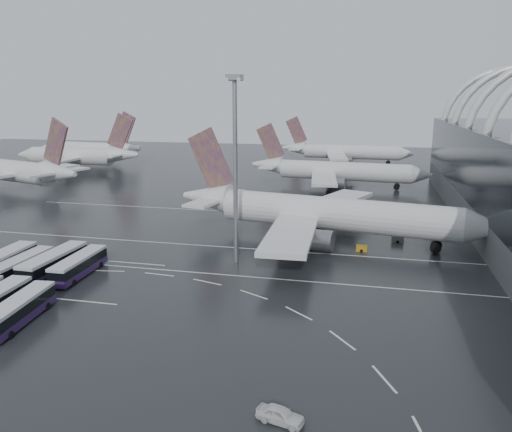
% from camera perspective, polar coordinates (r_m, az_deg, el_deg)
% --- Properties ---
extents(ground, '(420.00, 420.00, 0.00)m').
position_cam_1_polar(ground, '(79.27, -3.64, -6.20)').
color(ground, black).
rests_on(ground, ground).
extents(lane_marking_near, '(120.00, 0.25, 0.01)m').
position_cam_1_polar(lane_marking_near, '(77.47, -4.06, -6.68)').
color(lane_marking_near, silver).
rests_on(lane_marking_near, ground).
extents(lane_marking_mid, '(120.00, 0.25, 0.01)m').
position_cam_1_polar(lane_marking_mid, '(90.24, -1.49, -3.70)').
color(lane_marking_mid, silver).
rests_on(lane_marking_mid, ground).
extents(lane_marking_far, '(120.00, 0.25, 0.01)m').
position_cam_1_polar(lane_marking_far, '(116.63, 1.91, 0.28)').
color(lane_marking_far, silver).
rests_on(lane_marking_far, ground).
extents(bus_bay_line_south, '(28.00, 0.25, 0.01)m').
position_cam_1_polar(bus_bay_line_south, '(76.53, -24.96, -8.22)').
color(bus_bay_line_south, silver).
rests_on(bus_bay_line_south, ground).
extents(bus_bay_line_north, '(28.00, 0.25, 0.01)m').
position_cam_1_polar(bus_bay_line_north, '(88.82, -18.72, -4.72)').
color(bus_bay_line_north, silver).
rests_on(bus_bay_line_north, ground).
extents(airliner_main, '(61.14, 52.93, 20.76)m').
position_cam_1_polar(airliner_main, '(94.72, 7.36, 0.28)').
color(airliner_main, silver).
rests_on(airliner_main, ground).
extents(airliner_gate_b, '(54.19, 48.49, 18.80)m').
position_cam_1_polar(airliner_gate_b, '(152.56, 8.99, 5.06)').
color(airliner_gate_b, silver).
rests_on(airliner_gate_b, ground).
extents(airliner_gate_c, '(52.97, 48.75, 18.87)m').
position_cam_1_polar(airliner_gate_c, '(206.17, 9.98, 7.19)').
color(airliner_gate_c, silver).
rests_on(airliner_gate_c, ground).
extents(jet_remote_west, '(48.33, 39.27, 21.36)m').
position_cam_1_polar(jet_remote_west, '(159.50, -25.39, 4.58)').
color(jet_remote_west, silver).
rests_on(jet_remote_west, ground).
extents(jet_remote_mid, '(48.16, 38.72, 21.07)m').
position_cam_1_polar(jet_remote_mid, '(193.99, -19.55, 6.45)').
color(jet_remote_mid, silver).
rests_on(jet_remote_mid, ground).
extents(jet_remote_far, '(48.45, 39.08, 21.08)m').
position_cam_1_polar(jet_remote_far, '(215.99, -18.35, 7.19)').
color(jet_remote_far, silver).
rests_on(jet_remote_far, ground).
extents(bus_row_near_a, '(3.73, 14.11, 3.45)m').
position_cam_1_polar(bus_row_near_a, '(85.74, -27.14, -4.84)').
color(bus_row_near_a, '#231440').
rests_on(bus_row_near_a, ground).
extents(bus_row_near_b, '(3.01, 12.19, 3.00)m').
position_cam_1_polar(bus_row_near_b, '(84.11, -25.17, -5.15)').
color(bus_row_near_b, '#231440').
rests_on(bus_row_near_b, ground).
extents(bus_row_near_c, '(3.47, 13.83, 3.39)m').
position_cam_1_polar(bus_row_near_c, '(82.85, -22.10, -4.96)').
color(bus_row_near_c, '#231440').
rests_on(bus_row_near_c, ground).
extents(bus_row_near_d, '(3.34, 12.69, 3.10)m').
position_cam_1_polar(bus_row_near_d, '(80.83, -19.58, -5.31)').
color(bus_row_near_d, '#231440').
rests_on(bus_row_near_d, ground).
extents(bus_row_far_c, '(4.05, 12.65, 3.06)m').
position_cam_1_polar(bus_row_far_c, '(67.38, -25.49, -9.67)').
color(bus_row_far_c, '#231440').
rests_on(bus_row_far_c, ground).
extents(van_curve_b, '(4.44, 2.61, 1.42)m').
position_cam_1_polar(van_curve_b, '(45.04, 2.79, -21.74)').
color(van_curve_b, silver).
rests_on(van_curve_b, ground).
extents(floodlight_mast, '(2.30, 2.30, 29.94)m').
position_cam_1_polar(floodlight_mast, '(78.93, -2.40, 7.79)').
color(floodlight_mast, gray).
rests_on(floodlight_mast, ground).
extents(gse_cart_belly_a, '(1.91, 1.13, 1.04)m').
position_cam_1_polar(gse_cart_belly_a, '(90.38, 11.98, -3.63)').
color(gse_cart_belly_a, '#AE7F17').
rests_on(gse_cart_belly_a, ground).
extents(gse_cart_belly_c, '(2.20, 1.30, 1.20)m').
position_cam_1_polar(gse_cart_belly_c, '(93.72, 5.88, -2.73)').
color(gse_cart_belly_c, '#AE7F17').
rests_on(gse_cart_belly_c, ground).
extents(gse_cart_belly_d, '(2.18, 1.29, 1.19)m').
position_cam_1_polar(gse_cart_belly_d, '(97.34, 15.87, -2.57)').
color(gse_cart_belly_d, slate).
rests_on(gse_cart_belly_d, ground).
extents(gse_cart_belly_e, '(2.43, 1.44, 1.33)m').
position_cam_1_polar(gse_cart_belly_e, '(103.55, 7.15, -1.15)').
color(gse_cart_belly_e, '#AE7F17').
rests_on(gse_cart_belly_e, ground).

